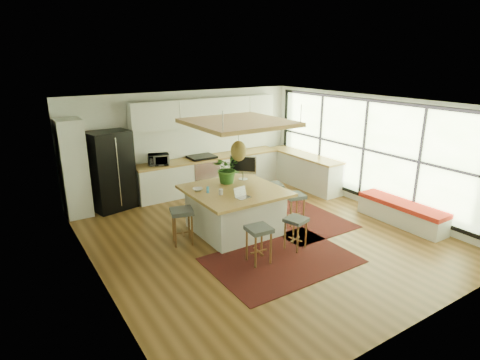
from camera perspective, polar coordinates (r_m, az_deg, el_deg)
floor at (r=8.32m, az=3.05°, el=-7.89°), size 7.00×7.00×0.00m
ceiling at (r=7.57m, az=3.38°, el=10.90°), size 7.00×7.00×0.00m
wall_back at (r=10.78m, az=-7.80°, el=5.47°), size 6.50×0.00×6.50m
wall_front at (r=5.59m, az=24.93°, el=-7.60°), size 6.50×0.00×6.50m
wall_left at (r=6.58m, az=-20.45°, el=-3.34°), size 0.00×7.00×7.00m
wall_right at (r=10.05m, az=18.44°, el=3.84°), size 0.00×7.00×7.00m
window_wall at (r=10.01m, az=18.36°, el=4.10°), size 0.10×6.20×2.60m
pantry at (r=9.69m, az=-22.87°, el=1.50°), size 0.55×0.60×2.25m
back_counter_base at (r=10.97m, az=-4.29°, el=0.88°), size 4.20×0.60×0.88m
back_counter_top at (r=10.85m, az=-4.35°, el=3.21°), size 4.24×0.64×0.05m
backsplash at (r=11.00m, az=-5.15°, el=5.80°), size 4.20×0.02×0.80m
upper_cabinets at (r=10.73m, az=-4.86°, el=9.85°), size 4.20×0.34×0.70m
range at (r=10.84m, az=-5.46°, el=0.98°), size 0.76×0.62×1.00m
right_counter_base at (r=11.37m, az=9.21°, el=1.30°), size 0.60×2.50×0.88m
right_counter_top at (r=11.25m, az=9.32°, el=3.55°), size 0.64×2.54×0.05m
window_bench at (r=9.45m, az=22.26°, el=-4.42°), size 0.52×2.00×0.50m
ceiling_panel at (r=7.83m, az=-0.22°, el=6.34°), size 1.86×1.86×0.80m
rug_near at (r=7.39m, az=6.01°, el=-11.43°), size 2.60×1.80×0.01m
rug_right at (r=9.29m, az=7.56°, el=-5.20°), size 1.80×2.60×0.01m
fridge at (r=9.92m, az=-18.19°, el=1.16°), size 1.09×0.93×1.90m
island at (r=8.33m, az=-0.78°, el=-4.37°), size 1.85×1.85×0.93m
stool_near_left at (r=7.14m, az=2.71°, el=-9.26°), size 0.44×0.44×0.69m
stool_near_right at (r=7.68m, az=8.01°, el=-7.39°), size 0.46×0.46×0.64m
stool_right_front at (r=8.79m, az=7.79°, el=-4.10°), size 0.48×0.48×0.69m
stool_right_back at (r=9.26m, az=4.64°, el=-2.84°), size 0.57×0.57×0.75m
stool_left_side at (r=7.91m, az=-8.32°, el=-6.64°), size 0.52×0.52×0.71m
laptop at (r=7.63m, az=0.48°, el=-1.75°), size 0.33×0.34×0.21m
monitor at (r=8.73m, az=0.44°, el=1.70°), size 0.58×0.57×0.55m
microwave at (r=10.18m, az=-11.67°, el=3.09°), size 0.56×0.41×0.34m
island_plant at (r=8.51m, az=-1.96°, el=1.29°), size 0.89×0.90×0.52m
island_bowl at (r=8.12m, az=-6.12°, el=-1.36°), size 0.26×0.26×0.05m
island_bottle_0 at (r=7.96m, az=-4.54°, el=-1.18°), size 0.07×0.07×0.19m
island_bottle_1 at (r=7.82m, az=-2.70°, el=-1.49°), size 0.07×0.07×0.19m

